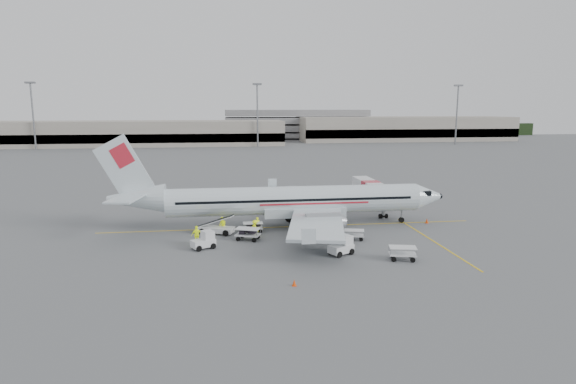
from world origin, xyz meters
name	(u,v)px	position (x,y,z in m)	size (l,w,h in m)	color
ground	(290,227)	(0.00, 0.00, 0.00)	(360.00, 360.00, 0.00)	#56595B
stripe_lead	(290,227)	(0.00, 0.00, 0.01)	(44.00, 0.20, 0.01)	yellow
stripe_cross	(433,241)	(14.00, -8.00, 0.01)	(0.20, 20.00, 0.01)	yellow
terminal_west	(133,133)	(-40.00, 130.00, 4.50)	(110.00, 22.00, 9.00)	gray
terminal_east	(404,129)	(70.00, 145.00, 5.00)	(90.00, 26.00, 10.00)	gray
parking_garage	(295,123)	(25.00, 160.00, 7.00)	(62.00, 24.00, 14.00)	slate
treeline	(238,131)	(0.00, 175.00, 3.00)	(300.00, 3.00, 6.00)	black
mast_west	(33,116)	(-70.00, 118.00, 11.00)	(3.20, 1.20, 22.00)	slate
mast_center	(257,116)	(5.00, 118.00, 11.00)	(3.20, 1.20, 22.00)	slate
mast_east	(457,115)	(80.00, 118.00, 11.00)	(3.20, 1.20, 22.00)	slate
aircraft	(295,181)	(0.54, 0.15, 5.36)	(38.92, 30.51, 10.73)	silver
jet_bridge	(371,195)	(12.27, 8.17, 1.96)	(2.80, 14.93, 3.92)	silver
belt_loader	(216,221)	(-8.56, -2.00, 1.39)	(5.13, 1.93, 2.78)	silver
tug_fore	(341,245)	(3.23, -11.41, 0.90)	(2.33, 1.34, 1.80)	silver
tug_mid	(329,231)	(3.48, -5.35, 0.78)	(2.01, 1.15, 1.55)	silver
tug_aft	(203,240)	(-9.82, -7.65, 0.87)	(2.26, 1.29, 1.75)	silver
cart_loaded_a	(248,234)	(-5.26, -5.14, 0.65)	(2.49, 1.47, 1.30)	silver
cart_loaded_b	(253,227)	(-4.52, -2.00, 0.57)	(2.19, 1.29, 1.14)	silver
cart_empty_a	(354,235)	(5.89, -6.53, 0.54)	(2.08, 1.23, 1.08)	silver
cart_empty_b	(403,253)	(8.43, -13.85, 0.63)	(2.43, 1.44, 1.27)	silver
cone_nose	(427,221)	(16.65, -0.50, 0.31)	(0.38, 0.38, 0.61)	#ED4206
cone_port	(282,206)	(0.36, 10.42, 0.30)	(0.37, 0.37, 0.60)	#ED4206
cone_stbd	(294,282)	(-2.38, -18.90, 0.28)	(0.34, 0.34, 0.55)	#ED4206
crew_a	(258,224)	(-3.95, -1.50, 0.80)	(0.58, 0.38, 1.60)	#ECFE16
crew_b	(223,225)	(-7.89, -1.62, 0.90)	(0.87, 0.68, 1.80)	#ECFE16
crew_c	(255,228)	(-4.39, -3.60, 0.89)	(1.16, 0.66, 1.79)	#ECFE16
crew_d	(197,235)	(-10.51, -5.84, 0.95)	(1.11, 0.46, 1.89)	#ECFE16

